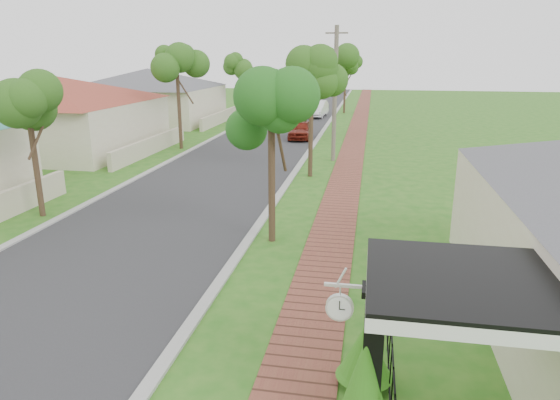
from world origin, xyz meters
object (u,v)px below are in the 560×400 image
Objects in this scene: utility_pole at (335,94)px; near_tree at (271,120)px; parked_car_red at (300,130)px; parked_car_white at (317,109)px; station_clock at (340,306)px; porch_post at (372,370)px.

near_tree is at bearing -94.00° from utility_pole.
parked_car_red is 0.82× the size of parked_car_white.
near_tree is (1.97, -20.10, 3.21)m from parked_car_red.
station_clock is at bearing -82.76° from parked_car_red.
utility_pole is (0.91, 13.00, -0.18)m from near_tree.
station_clock is (4.59, -27.70, 1.31)m from parked_car_red.
near_tree is 0.67× the size of utility_pole.
parked_car_red is 13.12m from parked_car_white.
utility_pole is (2.88, -7.10, 3.04)m from parked_car_red.
near_tree is 13.03m from utility_pole.
utility_pole is (3.19, -20.21, 2.92)m from parked_car_white.
utility_pole is 20.74m from station_clock.
near_tree is at bearing 111.55° from porch_post.
porch_post is 21.27m from utility_pole.
parked_car_red is at bearing 99.42° from station_clock.
utility_pole is at bearing 86.00° from near_tree.
utility_pole is at bearing 94.76° from station_clock.
parked_car_white is at bearing 97.52° from porch_post.
parked_car_white is at bearing 98.98° from utility_pole.
near_tree is at bearing -82.47° from parked_car_white.
porch_post is at bearing -83.88° from utility_pole.
station_clock is (1.72, -20.60, -1.73)m from utility_pole.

